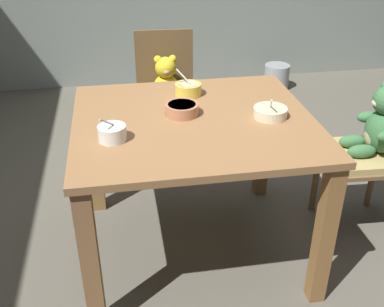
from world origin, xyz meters
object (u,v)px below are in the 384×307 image
(teddy_chair_near_right, at_px, (376,139))
(porridge_bowl_white_near_left, at_px, (112,133))
(porridge_bowl_terracotta_center, at_px, (182,109))
(metal_pail, at_px, (277,77))
(porridge_bowl_yellow_far_center, at_px, (188,89))
(dining_table, at_px, (194,144))
(teddy_chair_far_center, at_px, (166,92))
(porridge_bowl_cream_near_right, at_px, (270,112))

(teddy_chair_near_right, xyz_separation_m, porridge_bowl_white_near_left, (-1.34, -0.19, 0.24))
(porridge_bowl_terracotta_center, bearing_deg, teddy_chair_near_right, -0.95)
(porridge_bowl_terracotta_center, relative_size, metal_pail, 0.67)
(porridge_bowl_terracotta_center, distance_m, porridge_bowl_yellow_far_center, 0.24)
(dining_table, height_order, teddy_chair_far_center, teddy_chair_far_center)
(teddy_chair_near_right, distance_m, porridge_bowl_cream_near_right, 0.67)
(porridge_bowl_white_near_left, bearing_deg, porridge_bowl_cream_near_right, 8.75)
(teddy_chair_far_center, distance_m, metal_pail, 1.77)
(metal_pail, bearing_deg, porridge_bowl_yellow_far_center, -121.96)
(teddy_chair_near_right, bearing_deg, metal_pail, -92.71)
(teddy_chair_far_center, relative_size, porridge_bowl_yellow_far_center, 6.68)
(metal_pail, bearing_deg, porridge_bowl_cream_near_right, -110.76)
(teddy_chair_near_right, height_order, teddy_chair_far_center, teddy_chair_far_center)
(dining_table, height_order, teddy_chair_near_right, teddy_chair_near_right)
(porridge_bowl_cream_near_right, relative_size, metal_pail, 0.69)
(teddy_chair_near_right, height_order, porridge_bowl_cream_near_right, teddy_chair_near_right)
(porridge_bowl_cream_near_right, bearing_deg, teddy_chair_near_right, 7.27)
(porridge_bowl_terracotta_center, bearing_deg, porridge_bowl_cream_near_right, -13.54)
(porridge_bowl_cream_near_right, bearing_deg, metal_pail, 69.24)
(teddy_chair_far_center, distance_m, porridge_bowl_white_near_left, 1.16)
(dining_table, distance_m, teddy_chair_far_center, 0.93)
(porridge_bowl_white_near_left, height_order, porridge_bowl_terracotta_center, porridge_bowl_white_near_left)
(teddy_chair_near_right, xyz_separation_m, porridge_bowl_yellow_far_center, (-0.95, 0.25, 0.24))
(teddy_chair_near_right, distance_m, porridge_bowl_terracotta_center, 1.05)
(porridge_bowl_terracotta_center, distance_m, porridge_bowl_cream_near_right, 0.41)
(dining_table, relative_size, metal_pail, 4.65)
(porridge_bowl_yellow_far_center, bearing_deg, metal_pail, 58.04)
(porridge_bowl_cream_near_right, bearing_deg, teddy_chair_far_center, 111.19)
(porridge_bowl_cream_near_right, distance_m, metal_pail, 2.44)
(dining_table, relative_size, porridge_bowl_white_near_left, 8.88)
(porridge_bowl_yellow_far_center, bearing_deg, dining_table, -94.08)
(teddy_chair_near_right, height_order, porridge_bowl_terracotta_center, teddy_chair_near_right)
(porridge_bowl_white_near_left, xyz_separation_m, porridge_bowl_terracotta_center, (0.33, 0.21, -0.01))
(porridge_bowl_terracotta_center, height_order, metal_pail, porridge_bowl_terracotta_center)
(dining_table, distance_m, porridge_bowl_white_near_left, 0.44)
(teddy_chair_near_right, xyz_separation_m, metal_pail, (0.21, 2.11, -0.43))
(teddy_chair_far_center, xyz_separation_m, porridge_bowl_cream_near_right, (0.37, -0.97, 0.26))
(porridge_bowl_white_near_left, xyz_separation_m, porridge_bowl_yellow_far_center, (0.39, 0.44, -0.00))
(metal_pail, bearing_deg, porridge_bowl_white_near_left, -124.03)
(porridge_bowl_yellow_far_center, bearing_deg, porridge_bowl_terracotta_center, -106.23)
(porridge_bowl_white_near_left, distance_m, porridge_bowl_cream_near_right, 0.73)
(porridge_bowl_terracotta_center, xyz_separation_m, porridge_bowl_yellow_far_center, (0.07, 0.23, 0.00))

